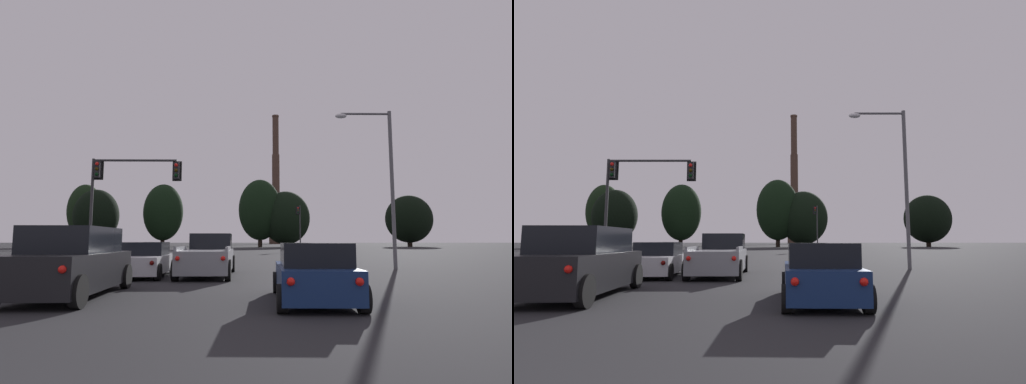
# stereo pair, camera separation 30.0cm
# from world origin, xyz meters

# --- Properties ---
(pickup_truck_center_lane_front) EXTENTS (2.22, 5.52, 1.82)m
(pickup_truck_center_lane_front) POSITION_xyz_m (-0.35, 16.14, 0.80)
(pickup_truck_center_lane_front) COLOR gray
(pickup_truck_center_lane_front) RESTS_ON ground_plane
(sedan_left_lane_front) EXTENTS (2.20, 4.78, 1.43)m
(sedan_left_lane_front) POSITION_xyz_m (-2.96, 15.70, 0.67)
(sedan_left_lane_front) COLOR silver
(sedan_left_lane_front) RESTS_ON ground_plane
(hatchback_right_lane_second) EXTENTS (2.02, 4.15, 1.44)m
(hatchback_right_lane_second) POSITION_xyz_m (3.03, 8.49, 0.66)
(hatchback_right_lane_second) COLOR navy
(hatchback_right_lane_second) RESTS_ON ground_plane
(suv_left_lane_second) EXTENTS (2.27, 4.97, 1.86)m
(suv_left_lane_second) POSITION_xyz_m (-3.32, 9.47, 0.90)
(suv_left_lane_second) COLOR black
(suv_left_lane_second) RESTS_ON ground_plane
(traffic_light_far_right) EXTENTS (0.78, 0.50, 6.52)m
(traffic_light_far_right) POSITION_xyz_m (8.47, 56.05, 4.26)
(traffic_light_far_right) COLOR #2D2D30
(traffic_light_far_right) RESTS_ON ground_plane
(traffic_light_overhead_left) EXTENTS (5.63, 0.50, 6.53)m
(traffic_light_overhead_left) POSITION_xyz_m (-6.48, 22.92, 4.99)
(traffic_light_overhead_left) COLOR #2D2D30
(traffic_light_overhead_left) RESTS_ON ground_plane
(street_lamp) EXTENTS (3.10, 0.36, 8.58)m
(street_lamp) POSITION_xyz_m (8.66, 19.76, 5.26)
(street_lamp) COLOR #56565B
(street_lamp) RESTS_ON ground_plane
(smokestack) EXTENTS (6.45, 6.45, 59.81)m
(smokestack) POSITION_xyz_m (12.98, 179.75, 23.40)
(smokestack) COLOR #3C2B22
(smokestack) RESTS_ON ground_plane
(treeline_center_left) EXTENTS (8.09, 7.28, 14.79)m
(treeline_center_left) POSITION_xyz_m (-37.80, 93.19, 8.45)
(treeline_center_left) COLOR black
(treeline_center_left) RESTS_ON ground_plane
(treeline_far_left) EXTENTS (9.67, 8.70, 15.34)m
(treeline_far_left) POSITION_xyz_m (-20.05, 96.67, 8.41)
(treeline_far_left) COLOR black
(treeline_far_left) RESTS_ON ground_plane
(treeline_far_right) EXTENTS (10.01, 9.01, 13.00)m
(treeline_far_right) POSITION_xyz_m (-33.33, 88.70, 7.04)
(treeline_far_right) COLOR black
(treeline_far_right) RESTS_ON ground_plane
(treeline_left_mid) EXTENTS (9.93, 8.94, 15.67)m
(treeline_left_mid) POSITION_xyz_m (3.62, 90.87, 8.61)
(treeline_left_mid) COLOR black
(treeline_left_mid) RESTS_ON ground_plane
(treeline_center_right) EXTENTS (11.49, 10.34, 12.83)m
(treeline_center_right) POSITION_xyz_m (41.04, 97.85, 6.89)
(treeline_center_right) COLOR black
(treeline_center_right) RESTS_ON ground_plane
(treeline_right_mid) EXTENTS (11.18, 10.06, 12.91)m
(treeline_right_mid) POSITION_xyz_m (9.58, 90.92, 6.75)
(treeline_right_mid) COLOR black
(treeline_right_mid) RESTS_ON ground_plane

